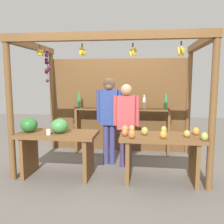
# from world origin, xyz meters

# --- Properties ---
(ground_plane) EXTENTS (12.00, 12.00, 0.00)m
(ground_plane) POSITION_xyz_m (0.00, 0.00, 0.00)
(ground_plane) COLOR slate
(ground_plane) RESTS_ON ground
(market_stall) EXTENTS (3.20, 1.93, 2.30)m
(market_stall) POSITION_xyz_m (-0.01, 0.42, 1.34)
(market_stall) COLOR brown
(market_stall) RESTS_ON ground
(fruit_counter_left) EXTENTS (1.32, 0.64, 0.99)m
(fruit_counter_left) POSITION_xyz_m (-0.91, -0.69, 0.63)
(fruit_counter_left) COLOR brown
(fruit_counter_left) RESTS_ON ground
(fruit_counter_right) EXTENTS (1.30, 0.64, 0.89)m
(fruit_counter_right) POSITION_xyz_m (0.84, -0.69, 0.57)
(fruit_counter_right) COLOR brown
(fruit_counter_right) RESTS_ON ground
(bottle_shelf_unit) EXTENTS (2.05, 0.22, 1.35)m
(bottle_shelf_unit) POSITION_xyz_m (0.10, 0.68, 0.78)
(bottle_shelf_unit) COLOR brown
(bottle_shelf_unit) RESTS_ON ground
(vendor_man) EXTENTS (0.48, 0.22, 1.65)m
(vendor_man) POSITION_xyz_m (-0.08, -0.01, 0.99)
(vendor_man) COLOR #3F3E73
(vendor_man) RESTS_ON ground
(vendor_woman) EXTENTS (0.48, 0.21, 1.54)m
(vendor_woman) POSITION_xyz_m (0.25, -0.13, 0.92)
(vendor_woman) COLOR #48345F
(vendor_woman) RESTS_ON ground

